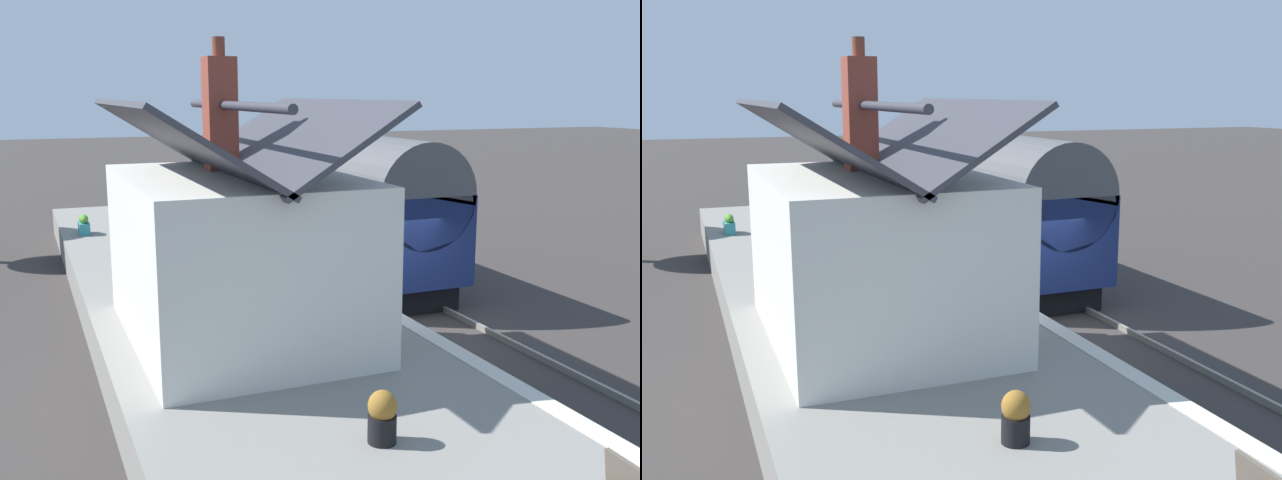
# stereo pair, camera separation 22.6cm
# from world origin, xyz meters

# --- Properties ---
(ground_plane) EXTENTS (160.00, 160.00, 0.00)m
(ground_plane) POSITION_xyz_m (0.00, 0.00, 0.00)
(ground_plane) COLOR #383330
(platform) EXTENTS (32.00, 5.99, 0.97)m
(platform) POSITION_xyz_m (0.00, 3.99, 0.48)
(platform) COLOR gray
(platform) RESTS_ON ground
(platform_edge_coping) EXTENTS (32.00, 0.36, 0.02)m
(platform_edge_coping) POSITION_xyz_m (0.00, 1.18, 0.98)
(platform_edge_coping) COLOR beige
(platform_edge_coping) RESTS_ON platform
(rail_near) EXTENTS (52.00, 0.08, 0.14)m
(rail_near) POSITION_xyz_m (0.00, -1.62, 0.07)
(rail_near) COLOR gray
(rail_near) RESTS_ON ground
(rail_far) EXTENTS (52.00, 0.08, 0.14)m
(rail_far) POSITION_xyz_m (0.00, -0.18, 0.07)
(rail_far) COLOR gray
(rail_far) RESTS_ON ground
(train) EXTENTS (8.54, 2.73, 4.32)m
(train) POSITION_xyz_m (4.90, -0.90, 2.21)
(train) COLOR black
(train) RESTS_ON ground
(station_building) EXTENTS (6.13, 4.17, 5.51)m
(station_building) POSITION_xyz_m (-1.36, 4.47, 2.61)
(station_building) COLOR silver
(station_building) RESTS_ON platform
(bench_platform_end) EXTENTS (1.40, 0.43, 0.88)m
(bench_platform_end) POSITION_xyz_m (10.69, 2.92, 1.44)
(bench_platform_end) COLOR brown
(bench_platform_end) RESTS_ON platform
(bench_mid_platform) EXTENTS (1.41, 0.47, 0.88)m
(bench_mid_platform) POSITION_xyz_m (8.67, 2.72, 1.44)
(bench_mid_platform) COLOR brown
(bench_mid_platform) RESTS_ON platform
(planter_corner_building) EXTENTS (0.56, 0.56, 0.82)m
(planter_corner_building) POSITION_xyz_m (11.55, 2.25, 1.39)
(planter_corner_building) COLOR teal
(planter_corner_building) RESTS_ON platform
(planter_edge_near) EXTENTS (0.60, 0.60, 0.86)m
(planter_edge_near) POSITION_xyz_m (10.79, 3.54, 1.41)
(planter_edge_near) COLOR #9E5138
(planter_edge_near) RESTS_ON platform
(planter_under_sign) EXTENTS (0.63, 0.63, 0.97)m
(planter_under_sign) POSITION_xyz_m (1.27, 1.95, 1.47)
(planter_under_sign) COLOR black
(planter_under_sign) RESTS_ON platform
(planter_by_door) EXTENTS (0.38, 0.38, 0.72)m
(planter_by_door) POSITION_xyz_m (-6.30, 3.97, 1.33)
(planter_by_door) COLOR black
(planter_by_door) RESTS_ON platform
(planter_bench_left) EXTENTS (0.75, 0.32, 0.64)m
(planter_bench_left) POSITION_xyz_m (10.13, 6.28, 1.28)
(planter_bench_left) COLOR teal
(planter_bench_left) RESTS_ON platform
(lamp_post_platform) EXTENTS (0.32, 0.50, 3.28)m
(lamp_post_platform) POSITION_xyz_m (6.82, 1.84, 3.29)
(lamp_post_platform) COLOR black
(lamp_post_platform) RESTS_ON platform
(station_sign_board) EXTENTS (0.96, 0.06, 1.57)m
(station_sign_board) POSITION_xyz_m (5.83, 1.63, 2.16)
(station_sign_board) COLOR black
(station_sign_board) RESTS_ON platform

